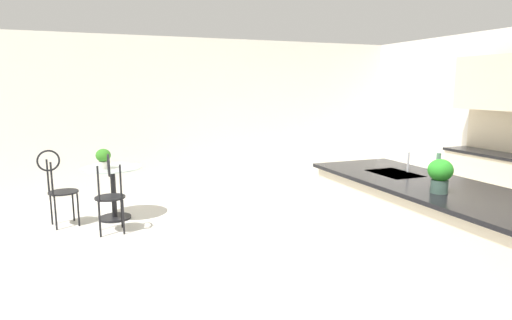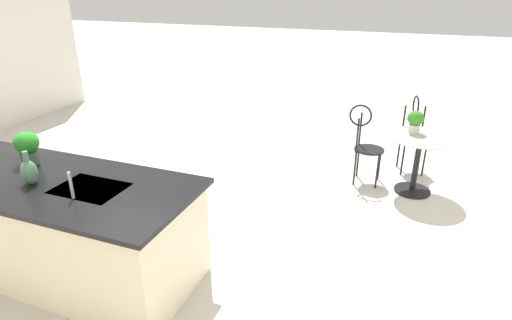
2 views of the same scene
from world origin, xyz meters
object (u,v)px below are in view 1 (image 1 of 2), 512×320
chair_near_window (110,190)px  vase_on_counter (438,171)px  chair_by_island (58,184)px  bistro_table (113,188)px  potted_plant_counter_near (440,174)px  potted_plant_on_table (103,157)px

chair_near_window → vase_on_counter: (2.33, 2.97, 0.46)m
chair_near_window → chair_by_island: same height
bistro_table → chair_near_window: chair_near_window is taller
chair_by_island → potted_plant_counter_near: (3.25, 3.28, 0.52)m
bistro_table → chair_by_island: size_ratio=0.77×
bistro_table → vase_on_counter: 4.20m
chair_near_window → vase_on_counter: bearing=51.8°
chair_near_window → potted_plant_on_table: (-0.56, -0.04, 0.33)m
bistro_table → potted_plant_on_table: (0.09, -0.11, 0.45)m
chair_by_island → potted_plant_on_table: size_ratio=3.75×
potted_plant_counter_near → chair_near_window: bearing=-135.3°
vase_on_counter → chair_near_window: bearing=-128.2°
potted_plant_counter_near → chair_by_island: bearing=-134.8°
potted_plant_counter_near → vase_on_counter: (-0.35, 0.32, -0.06)m
chair_by_island → vase_on_counter: size_ratio=3.62×
potted_plant_on_table → potted_plant_counter_near: (3.24, 2.69, 0.19)m
bistro_table → chair_by_island: chair_by_island is taller
potted_plant_counter_near → vase_on_counter: 0.48m
bistro_table → potted_plant_counter_near: bearing=37.8°
chair_near_window → chair_by_island: 0.84m
chair_by_island → vase_on_counter: vase_on_counter is taller
chair_near_window → bistro_table: bearing=173.7°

